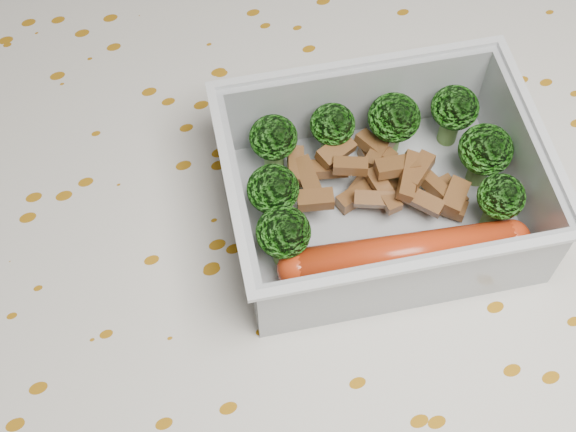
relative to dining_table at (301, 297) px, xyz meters
name	(u,v)px	position (x,y,z in m)	size (l,w,h in m)	color
dining_table	(301,297)	(0.00, 0.00, 0.00)	(1.40, 0.90, 0.75)	brown
tablecloth	(302,263)	(0.00, 0.00, 0.05)	(1.46, 0.96, 0.19)	silver
lunch_container	(381,195)	(0.04, 0.00, 0.11)	(0.19, 0.16, 0.06)	silver
broccoli_florets	(376,158)	(0.05, 0.01, 0.12)	(0.15, 0.11, 0.04)	#608C3F
meat_pile	(380,178)	(0.05, 0.01, 0.11)	(0.10, 0.08, 0.03)	brown
sausage	(405,254)	(0.04, -0.04, 0.11)	(0.14, 0.05, 0.02)	#BD3311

